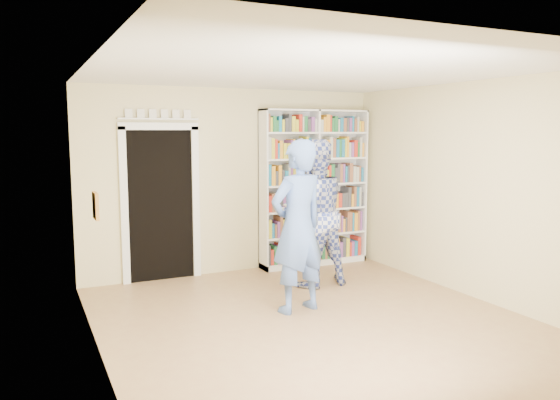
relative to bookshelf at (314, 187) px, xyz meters
name	(u,v)px	position (x,y,z in m)	size (l,w,h in m)	color
floor	(316,323)	(-1.26, -2.34, -1.22)	(5.00, 5.00, 0.00)	#9C6E4B
ceiling	(318,71)	(-1.26, -2.34, 1.48)	(5.00, 5.00, 0.00)	white
wall_back	(234,181)	(-1.26, 0.16, 0.13)	(4.50, 4.50, 0.00)	beige
wall_left	(96,214)	(-3.51, -2.34, 0.13)	(5.00, 5.00, 0.00)	beige
wall_right	(476,191)	(0.99, -2.34, 0.13)	(5.00, 5.00, 0.00)	beige
bookshelf	(314,187)	(0.00, 0.00, 0.00)	(1.75, 0.33, 2.41)	white
doorway	(161,197)	(-2.36, 0.13, -0.04)	(1.10, 0.08, 2.43)	black
wall_art	(96,206)	(-3.49, -2.14, 0.18)	(0.03, 0.25, 0.25)	brown
man_blue	(298,227)	(-1.26, -1.89, -0.22)	(0.73, 0.48, 1.99)	#506FB2
man_plaid	(314,213)	(-0.58, -1.03, -0.23)	(0.96, 0.75, 1.98)	#314198
paper_sheet	(331,212)	(-0.43, -1.23, -0.20)	(0.21, 0.01, 0.30)	white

